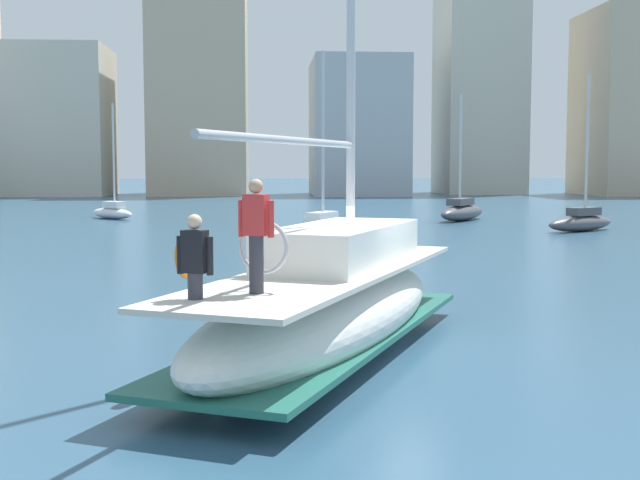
# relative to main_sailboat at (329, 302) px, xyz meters

# --- Properties ---
(ground_plane) EXTENTS (400.00, 400.00, 0.00)m
(ground_plane) POSITION_rel_main_sailboat_xyz_m (0.92, 0.91, -0.91)
(ground_plane) COLOR #2D516B
(main_sailboat) EXTENTS (6.14, 9.74, 13.44)m
(main_sailboat) POSITION_rel_main_sailboat_xyz_m (0.00, 0.00, 0.00)
(main_sailboat) COLOR white
(main_sailboat) RESTS_ON ground
(moored_sloop_near) EXTENTS (4.62, 3.56, 7.73)m
(moored_sloop_near) POSITION_rel_main_sailboat_xyz_m (14.56, 26.10, -0.37)
(moored_sloop_near) COLOR #4C4C51
(moored_sloop_near) RESTS_ON ground
(moored_sloop_far) EXTENTS (3.49, 3.78, 6.96)m
(moored_sloop_far) POSITION_rel_main_sailboat_xyz_m (-10.32, 37.42, -0.42)
(moored_sloop_far) COLOR white
(moored_sloop_far) RESTS_ON ground
(moored_cutter_left) EXTENTS (3.40, 4.84, 8.25)m
(moored_cutter_left) POSITION_rel_main_sailboat_xyz_m (1.36, 22.55, -0.35)
(moored_cutter_left) COLOR white
(moored_cutter_left) RESTS_ON ground
(moored_ketch_distant) EXTENTS (4.35, 5.45, 7.35)m
(moored_ketch_distant) POSITION_rel_main_sailboat_xyz_m (10.58, 34.43, -0.33)
(moored_ketch_distant) COLOR #4C4C51
(moored_ketch_distant) RESTS_ON ground
(waterfront_buildings) EXTENTS (84.87, 18.68, 27.78)m
(waterfront_buildings) POSITION_rel_main_sailboat_xyz_m (-1.47, 79.23, 9.95)
(waterfront_buildings) COLOR beige
(waterfront_buildings) RESTS_ON ground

